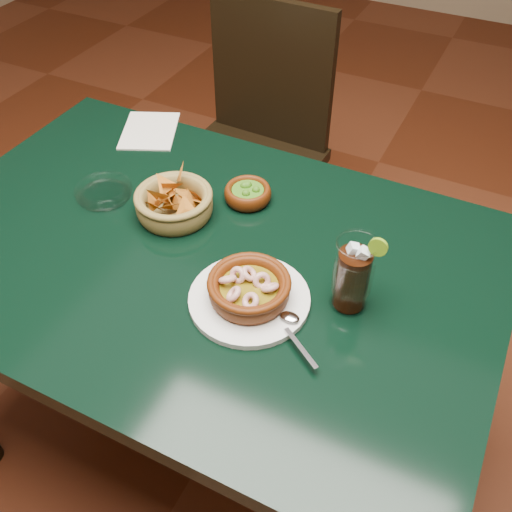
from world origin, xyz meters
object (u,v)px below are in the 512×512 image
at_px(dining_table, 202,283).
at_px(cola_drink, 353,275).
at_px(shrimp_plate, 249,291).
at_px(chip_basket, 174,203).
at_px(dining_chair, 253,145).

bearing_deg(dining_table, cola_drink, -0.16).
xyz_separation_m(shrimp_plate, cola_drink, (0.16, 0.08, 0.05)).
distance_m(dining_table, chip_basket, 0.18).
bearing_deg(dining_table, chip_basket, 143.52).
relative_size(shrimp_plate, chip_basket, 1.44).
distance_m(dining_chair, chip_basket, 0.70).
bearing_deg(cola_drink, shrimp_plate, -155.00).
height_order(chip_basket, cola_drink, cola_drink).
height_order(shrimp_plate, cola_drink, cola_drink).
bearing_deg(cola_drink, dining_table, 179.84).
xyz_separation_m(dining_chair, shrimp_plate, (0.39, -0.79, 0.26)).
bearing_deg(dining_chair, cola_drink, -52.05).
bearing_deg(shrimp_plate, cola_drink, 25.00).
relative_size(dining_table, cola_drink, 6.98).
bearing_deg(chip_basket, cola_drink, -10.21).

